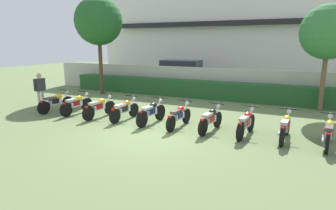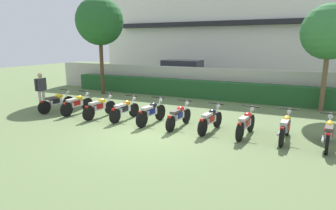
# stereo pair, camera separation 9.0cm
# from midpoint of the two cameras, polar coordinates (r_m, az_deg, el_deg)

# --- Properties ---
(ground) EXTENTS (60.00, 60.00, 0.00)m
(ground) POSITION_cam_midpoint_polar(r_m,az_deg,el_deg) (9.83, -3.98, -5.90)
(ground) COLOR #607547
(building) EXTENTS (23.74, 6.50, 8.52)m
(building) POSITION_cam_midpoint_polar(r_m,az_deg,el_deg) (25.42, 14.98, 14.61)
(building) COLOR white
(building) RESTS_ON ground
(compound_wall) EXTENTS (22.55, 0.30, 1.67)m
(compound_wall) POSITION_cam_midpoint_polar(r_m,az_deg,el_deg) (16.74, 8.90, 4.50)
(compound_wall) COLOR #BCB7A8
(compound_wall) RESTS_ON ground
(hedge_row) EXTENTS (18.04, 0.70, 0.99)m
(hedge_row) POSITION_cam_midpoint_polar(r_m,az_deg,el_deg) (16.13, 8.17, 3.01)
(hedge_row) COLOR #235628
(hedge_row) RESTS_ON ground
(parked_car) EXTENTS (4.54, 2.15, 1.89)m
(parked_car) POSITION_cam_midpoint_polar(r_m,az_deg,el_deg) (20.56, 2.92, 6.35)
(parked_car) COLOR navy
(parked_car) RESTS_ON ground
(tree_near_inspector) EXTENTS (2.80, 2.80, 5.73)m
(tree_near_inspector) POSITION_cam_midpoint_polar(r_m,az_deg,el_deg) (17.88, -13.91, 15.97)
(tree_near_inspector) COLOR #4C3823
(tree_near_inspector) RESTS_ON ground
(tree_far_side) EXTENTS (2.41, 2.41, 4.76)m
(tree_far_side) POSITION_cam_midpoint_polar(r_m,az_deg,el_deg) (14.56, 29.39, 12.62)
(tree_far_side) COLOR brown
(tree_far_side) RESTS_ON ground
(motorcycle_in_row_0) EXTENTS (0.60, 1.90, 0.96)m
(motorcycle_in_row_0) POSITION_cam_midpoint_polar(r_m,az_deg,el_deg) (13.92, -21.77, 0.58)
(motorcycle_in_row_0) COLOR black
(motorcycle_in_row_0) RESTS_ON ground
(motorcycle_in_row_1) EXTENTS (0.60, 1.83, 0.97)m
(motorcycle_in_row_1) POSITION_cam_midpoint_polar(r_m,az_deg,el_deg) (13.13, -18.08, 0.21)
(motorcycle_in_row_1) COLOR black
(motorcycle_in_row_1) RESTS_ON ground
(motorcycle_in_row_2) EXTENTS (0.60, 1.86, 0.96)m
(motorcycle_in_row_2) POSITION_cam_midpoint_polar(r_m,az_deg,el_deg) (12.24, -13.85, -0.40)
(motorcycle_in_row_2) COLOR black
(motorcycle_in_row_2) RESTS_ON ground
(motorcycle_in_row_3) EXTENTS (0.60, 1.79, 0.95)m
(motorcycle_in_row_3) POSITION_cam_midpoint_polar(r_m,az_deg,el_deg) (11.64, -8.95, -0.88)
(motorcycle_in_row_3) COLOR black
(motorcycle_in_row_3) RESTS_ON ground
(motorcycle_in_row_4) EXTENTS (0.60, 1.88, 0.98)m
(motorcycle_in_row_4) POSITION_cam_midpoint_polar(r_m,az_deg,el_deg) (10.98, -3.61, -1.46)
(motorcycle_in_row_4) COLOR black
(motorcycle_in_row_4) RESTS_ON ground
(motorcycle_in_row_5) EXTENTS (0.60, 1.87, 0.95)m
(motorcycle_in_row_5) POSITION_cam_midpoint_polar(r_m,az_deg,el_deg) (10.51, 1.95, -2.17)
(motorcycle_in_row_5) COLOR black
(motorcycle_in_row_5) RESTS_ON ground
(motorcycle_in_row_6) EXTENTS (0.60, 1.81, 0.95)m
(motorcycle_in_row_6) POSITION_cam_midpoint_polar(r_m,az_deg,el_deg) (10.11, 8.29, -2.85)
(motorcycle_in_row_6) COLOR black
(motorcycle_in_row_6) RESTS_ON ground
(motorcycle_in_row_7) EXTENTS (0.60, 1.82, 0.97)m
(motorcycle_in_row_7) POSITION_cam_midpoint_polar(r_m,az_deg,el_deg) (9.85, 15.13, -3.51)
(motorcycle_in_row_7) COLOR black
(motorcycle_in_row_7) RESTS_ON ground
(motorcycle_in_row_8) EXTENTS (0.60, 1.89, 0.97)m
(motorcycle_in_row_8) POSITION_cam_midpoint_polar(r_m,az_deg,el_deg) (9.82, 22.25, -4.06)
(motorcycle_in_row_8) COLOR black
(motorcycle_in_row_8) RESTS_ON ground
(motorcycle_in_row_9) EXTENTS (0.60, 1.85, 0.97)m
(motorcycle_in_row_9) POSITION_cam_midpoint_polar(r_m,az_deg,el_deg) (9.75, 29.27, -4.84)
(motorcycle_in_row_9) COLOR black
(motorcycle_in_row_9) RESTS_ON ground
(inspector_person) EXTENTS (0.22, 0.67, 1.67)m
(inspector_person) POSITION_cam_midpoint_polar(r_m,az_deg,el_deg) (14.98, -24.48, 3.24)
(inspector_person) COLOR beige
(inspector_person) RESTS_ON ground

